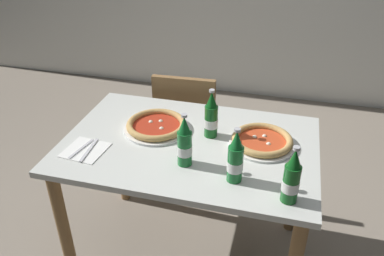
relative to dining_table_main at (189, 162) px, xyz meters
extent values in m
plane|color=gray|center=(0.00, 0.00, -0.64)|extent=(8.00, 8.00, 0.00)
cube|color=silver|center=(0.00, 0.00, 0.10)|extent=(1.20, 0.80, 0.03)
cylinder|color=olive|center=(-0.54, -0.34, -0.28)|extent=(0.06, 0.06, 0.72)
cylinder|color=olive|center=(-0.54, 0.34, -0.28)|extent=(0.06, 0.06, 0.72)
cylinder|color=olive|center=(0.54, 0.34, -0.28)|extent=(0.06, 0.06, 0.72)
cube|color=olive|center=(-0.18, 0.68, -0.21)|extent=(0.42, 0.42, 0.04)
cube|color=olive|center=(-0.17, 0.50, 0.01)|extent=(0.38, 0.05, 0.40)
cylinder|color=olive|center=(-0.02, 0.86, -0.43)|extent=(0.04, 0.04, 0.41)
cylinder|color=olive|center=(-0.36, 0.84, -0.43)|extent=(0.04, 0.04, 0.41)
cylinder|color=olive|center=(0.00, 0.52, -0.43)|extent=(0.04, 0.04, 0.41)
cylinder|color=olive|center=(-0.34, 0.50, -0.43)|extent=(0.04, 0.04, 0.41)
cylinder|color=white|center=(0.34, 0.07, 0.12)|extent=(0.31, 0.31, 0.01)
cylinder|color=#CC4723|center=(0.34, 0.07, 0.13)|extent=(0.22, 0.22, 0.01)
torus|color=tan|center=(0.34, 0.07, 0.14)|extent=(0.29, 0.29, 0.03)
sphere|color=silver|center=(0.30, 0.09, 0.13)|extent=(0.02, 0.02, 0.02)
sphere|color=silver|center=(0.37, 0.05, 0.13)|extent=(0.02, 0.02, 0.02)
sphere|color=silver|center=(0.34, 0.11, 0.13)|extent=(0.02, 0.02, 0.02)
cylinder|color=white|center=(-0.19, 0.07, 0.12)|extent=(0.33, 0.33, 0.01)
cylinder|color=#AD2D19|center=(-0.19, 0.07, 0.13)|extent=(0.24, 0.24, 0.01)
torus|color=tan|center=(-0.19, 0.07, 0.14)|extent=(0.30, 0.30, 0.03)
sphere|color=silver|center=(-0.23, 0.10, 0.13)|extent=(0.02, 0.02, 0.02)
sphere|color=silver|center=(-0.16, 0.05, 0.13)|extent=(0.02, 0.02, 0.02)
sphere|color=silver|center=(-0.18, 0.12, 0.13)|extent=(0.02, 0.02, 0.02)
cylinder|color=#14591E|center=(0.09, 0.09, 0.19)|extent=(0.06, 0.06, 0.16)
cone|color=#14591E|center=(0.09, 0.09, 0.31)|extent=(0.05, 0.05, 0.07)
cylinder|color=#B7B7BC|center=(0.09, 0.09, 0.36)|extent=(0.03, 0.03, 0.01)
cylinder|color=white|center=(0.09, 0.09, 0.19)|extent=(0.07, 0.07, 0.04)
cylinder|color=#196B2D|center=(0.03, -0.17, 0.19)|extent=(0.06, 0.06, 0.16)
cone|color=#196B2D|center=(0.03, -0.17, 0.31)|extent=(0.05, 0.05, 0.07)
cylinder|color=#B7B7BC|center=(0.03, -0.17, 0.36)|extent=(0.03, 0.03, 0.01)
cylinder|color=white|center=(0.03, -0.17, 0.19)|extent=(0.07, 0.07, 0.04)
cylinder|color=#196B2D|center=(0.25, -0.23, 0.19)|extent=(0.06, 0.06, 0.16)
cone|color=#196B2D|center=(0.25, -0.23, 0.31)|extent=(0.05, 0.05, 0.07)
cylinder|color=#B7B7BC|center=(0.25, -0.23, 0.36)|extent=(0.03, 0.03, 0.01)
cylinder|color=white|center=(0.25, -0.23, 0.19)|extent=(0.07, 0.07, 0.04)
cylinder|color=#14591E|center=(0.48, -0.30, 0.19)|extent=(0.06, 0.06, 0.16)
cone|color=#14591E|center=(0.48, -0.30, 0.31)|extent=(0.05, 0.05, 0.07)
cylinder|color=#B7B7BC|center=(0.48, -0.30, 0.36)|extent=(0.03, 0.03, 0.01)
cylinder|color=white|center=(0.48, -0.30, 0.19)|extent=(0.07, 0.07, 0.04)
cube|color=white|center=(-0.45, -0.19, 0.12)|extent=(0.19, 0.19, 0.00)
cube|color=silver|center=(-0.43, -0.19, 0.12)|extent=(0.03, 0.19, 0.00)
cube|color=silver|center=(-0.47, -0.19, 0.12)|extent=(0.04, 0.17, 0.00)
camera|label=1|loc=(0.41, -1.50, 1.13)|focal=36.56mm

